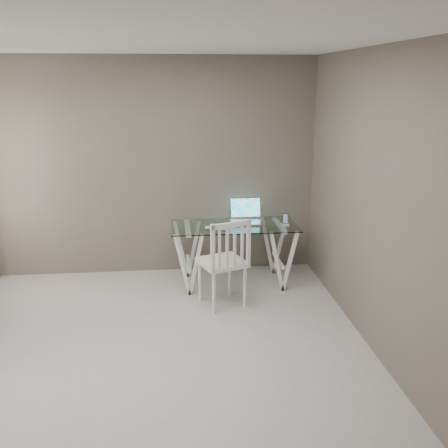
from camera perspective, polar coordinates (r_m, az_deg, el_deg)
The scene contains 7 objects.
room at distance 4.03m, azimuth -9.78°, elevation 6.02°, with size 4.50×4.52×2.71m.
desk at distance 6.04m, azimuth 1.12°, elevation -3.42°, with size 1.50×0.70×0.75m.
chair at distance 5.37m, azimuth 0.16°, elevation -4.05°, with size 0.59×0.59×1.01m.
laptop at distance 6.08m, azimuth 2.59°, elevation 0.92°, with size 0.40×0.36×0.27m.
keyboard at distance 5.83m, azimuth -1.02°, elevation -0.39°, with size 0.25×0.11×0.01m, color silver.
mouse at distance 5.73m, azimuth -0.08°, elevation -0.53°, with size 0.12×0.07×0.04m, color silver.
phone_dock at distance 5.96m, azimuth 7.02°, elevation 0.22°, with size 0.08×0.08×0.14m.
Camera 1 is at (0.20, -3.95, 2.41)m, focal length 40.00 mm.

